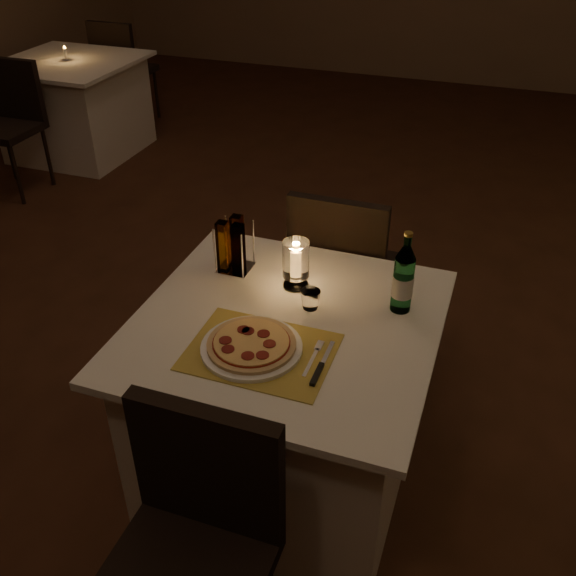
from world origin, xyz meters
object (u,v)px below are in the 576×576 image
(main_table, at_px, (286,401))
(pizza, at_px, (251,343))
(hurricane_candle, at_px, (296,261))
(neighbor_table_left, at_px, (76,107))
(tumbler, at_px, (310,299))
(chair_near, at_px, (195,532))
(water_bottle, at_px, (403,280))
(chair_far, at_px, (341,264))
(plate, at_px, (252,347))

(main_table, xyz_separation_m, pizza, (-0.05, -0.18, 0.39))
(hurricane_candle, distance_m, neighbor_table_left, 3.62)
(main_table, height_order, tumbler, tumbler)
(chair_near, bearing_deg, water_bottle, 69.28)
(pizza, bearing_deg, chair_far, 86.79)
(pizza, height_order, neighbor_table_left, pizza)
(chair_far, height_order, pizza, chair_far)
(tumbler, bearing_deg, pizza, -110.03)
(tumbler, height_order, hurricane_candle, hurricane_candle)
(chair_near, distance_m, water_bottle, 1.02)
(main_table, bearing_deg, plate, -105.52)
(main_table, height_order, hurricane_candle, hurricane_candle)
(chair_far, distance_m, tumbler, 0.66)
(plate, bearing_deg, pizza, -117.56)
(main_table, distance_m, water_bottle, 0.63)
(main_table, xyz_separation_m, tumbler, (0.05, 0.10, 0.40))
(main_table, bearing_deg, pizza, -105.55)
(chair_near, bearing_deg, plate, 95.35)
(chair_near, bearing_deg, tumbler, 86.33)
(plate, bearing_deg, chair_near, -84.65)
(main_table, bearing_deg, chair_near, -90.00)
(plate, relative_size, pizza, 1.14)
(pizza, relative_size, hurricane_candle, 1.54)
(neighbor_table_left, bearing_deg, main_table, -43.64)
(pizza, bearing_deg, plate, 62.44)
(main_table, distance_m, chair_far, 0.74)
(water_bottle, bearing_deg, hurricane_candle, 177.71)
(neighbor_table_left, bearing_deg, pizza, -46.10)
(tumbler, xyz_separation_m, hurricane_candle, (-0.09, 0.11, 0.07))
(pizza, xyz_separation_m, water_bottle, (0.39, 0.38, 0.09))
(chair_far, bearing_deg, neighbor_table_left, 145.35)
(pizza, bearing_deg, main_table, 74.45)
(pizza, distance_m, tumbler, 0.30)
(chair_far, xyz_separation_m, plate, (-0.05, -0.89, 0.20))
(tumbler, bearing_deg, plate, -110.02)
(chair_far, bearing_deg, main_table, -90.00)
(pizza, bearing_deg, hurricane_candle, 88.24)
(plate, bearing_deg, main_table, 74.48)
(chair_far, height_order, water_bottle, water_bottle)
(main_table, distance_m, chair_near, 0.74)
(water_bottle, relative_size, hurricane_candle, 1.64)
(main_table, bearing_deg, chair_far, 90.00)
(chair_far, distance_m, plate, 0.92)
(tumbler, bearing_deg, chair_far, 94.87)
(hurricane_candle, bearing_deg, tumbler, -50.64)
(tumbler, relative_size, water_bottle, 0.23)
(plate, relative_size, tumbler, 4.70)
(chair_near, xyz_separation_m, plate, (-0.05, 0.53, 0.20))
(chair_near, distance_m, hurricane_candle, 0.97)
(water_bottle, bearing_deg, tumbler, -161.97)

